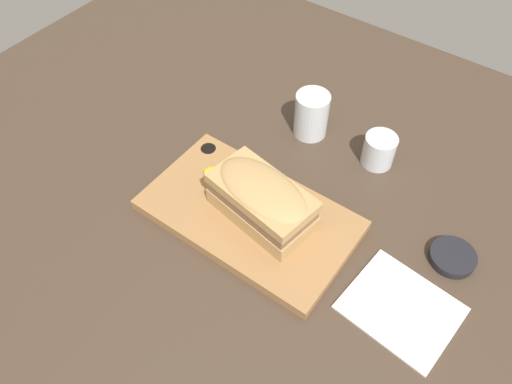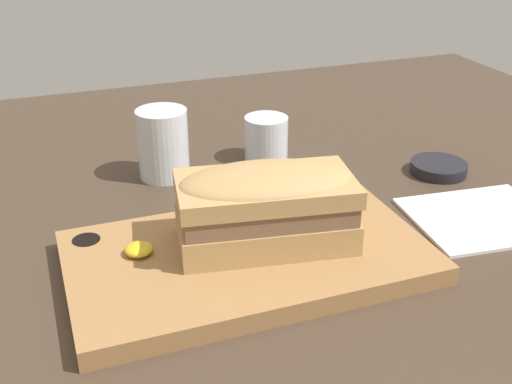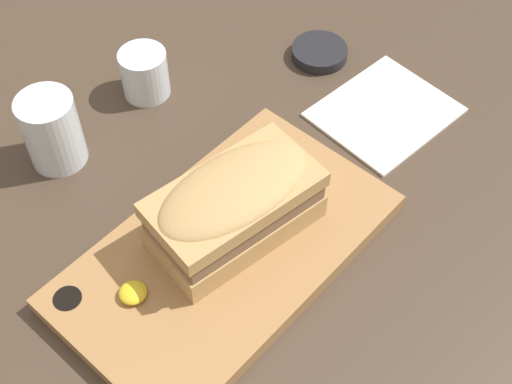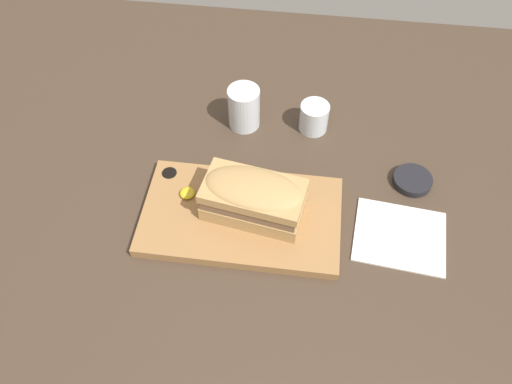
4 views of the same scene
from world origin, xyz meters
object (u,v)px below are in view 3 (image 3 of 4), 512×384
serving_board (226,251)px  napkin (385,112)px  water_glass (53,134)px  condiment_dish (319,52)px  wine_glass (145,75)px  sandwich (234,204)px

serving_board → napkin: size_ratio=2.07×
serving_board → water_glass: size_ratio=3.93×
napkin → condiment_dish: condiment_dish is taller
wine_glass → napkin: 31.13cm
napkin → condiment_dish: (2.90, 13.05, 0.57)cm
wine_glass → sandwich: bearing=-111.2°
sandwich → condiment_dish: (30.02, 12.20, -5.82)cm
napkin → sandwich: bearing=178.2°
sandwich → water_glass: (-5.25, 24.21, -2.54)cm
wine_glass → condiment_dish: (20.39, -12.56, -2.09)cm
sandwich → water_glass: 24.90cm
wine_glass → condiment_dish: wine_glass is taller
water_glass → napkin: bearing=-37.8°
sandwich → condiment_dish: sandwich is taller
sandwich → napkin: size_ratio=1.09×
sandwich → wine_glass: bearing=68.8°
serving_board → sandwich: size_ratio=1.91×
condiment_dish → napkin: bearing=-102.5°
serving_board → condiment_dish: (32.33, 12.86, -0.27)cm
water_glass → serving_board: bearing=-83.3°
wine_glass → condiment_dish: bearing=-31.6°
water_glass → napkin: size_ratio=0.53×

